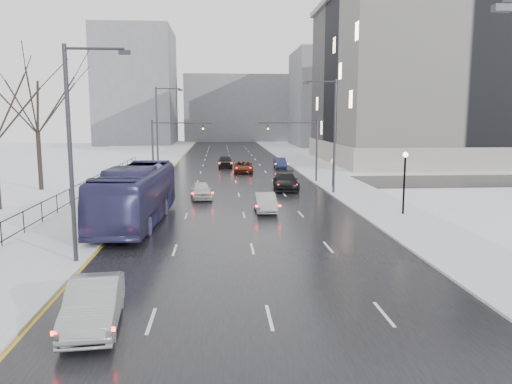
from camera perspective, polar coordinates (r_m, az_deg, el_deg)
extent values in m
cube|color=black|center=(63.51, -2.67, 2.46)|extent=(16.00, 150.00, 0.04)
cube|color=black|center=(51.60, -2.31, 1.03)|extent=(130.00, 10.00, 0.04)
cube|color=silver|center=(64.10, -12.10, 2.39)|extent=(5.00, 150.00, 0.16)
cube|color=silver|center=(64.63, 6.69, 2.57)|extent=(5.00, 150.00, 0.16)
cube|color=white|center=(66.09, -20.29, 2.21)|extent=(14.00, 150.00, 0.12)
cube|color=black|center=(35.44, -22.82, -0.86)|extent=(0.04, 70.00, 0.05)
cube|color=black|center=(35.60, -22.72, -2.45)|extent=(0.04, 70.00, 0.05)
cylinder|color=black|center=(35.53, -22.76, -1.82)|extent=(0.06, 0.06, 1.30)
cube|color=#2D2D33|center=(15.34, 26.35, 18.32)|extent=(0.50, 0.25, 0.18)
cylinder|color=#2D2D33|center=(44.31, 8.98, 6.15)|extent=(0.20, 0.20, 10.00)
cylinder|color=#2D2D33|center=(44.10, 7.45, 12.41)|extent=(2.60, 0.12, 0.12)
cube|color=#2D2D33|center=(43.85, 5.74, 12.27)|extent=(0.50, 0.25, 0.18)
cylinder|color=#2D2D33|center=(24.16, -20.45, 3.72)|extent=(0.20, 0.20, 10.00)
cylinder|color=#2D2D33|center=(23.94, -17.98, 15.33)|extent=(2.60, 0.12, 0.12)
cube|color=#2D2D33|center=(23.66, -14.80, 15.18)|extent=(0.50, 0.25, 0.18)
cylinder|color=#2D2D33|center=(55.57, -11.23, 6.57)|extent=(0.20, 0.20, 10.00)
cylinder|color=#2D2D33|center=(55.47, -10.02, 11.56)|extent=(2.60, 0.12, 0.12)
cube|color=#2D2D33|center=(55.35, -8.65, 11.45)|extent=(0.50, 0.25, 0.18)
cylinder|color=black|center=(35.76, 16.57, 0.75)|extent=(0.14, 0.14, 4.00)
sphere|color=#FFE5B2|center=(35.54, 16.72, 4.11)|extent=(0.36, 0.36, 0.36)
cylinder|color=#2D2D33|center=(52.22, 6.95, 4.63)|extent=(0.20, 0.20, 6.50)
cylinder|color=#2D2D33|center=(51.61, 3.71, 7.91)|extent=(6.00, 0.12, 0.12)
imported|color=#2D2D33|center=(51.37, 1.36, 7.25)|extent=(0.15, 0.18, 0.90)
sphere|color=#19FF33|center=(51.23, 1.38, 7.24)|extent=(0.16, 0.16, 0.16)
cylinder|color=#2D2D33|center=(51.69, -11.71, 4.47)|extent=(0.20, 0.20, 6.50)
cylinder|color=#2D2D33|center=(51.26, -8.45, 7.83)|extent=(6.00, 0.12, 0.12)
imported|color=#2D2D33|center=(51.16, -6.07, 7.20)|extent=(0.15, 0.18, 0.90)
sphere|color=#19FF33|center=(51.01, -6.08, 7.19)|extent=(0.16, 0.16, 0.16)
cylinder|color=#2D2D33|center=(48.66, 8.74, 2.13)|extent=(0.06, 0.06, 2.50)
cylinder|color=white|center=(48.54, 8.77, 3.47)|extent=(0.60, 0.03, 0.60)
torus|color=#B20C0C|center=(48.54, 8.77, 3.47)|extent=(0.58, 0.06, 0.58)
cube|color=gray|center=(83.74, 22.26, 11.54)|extent=(40.00, 30.00, 24.00)
cube|color=gray|center=(83.75, 21.85, 4.36)|extent=(40.60, 30.60, 3.00)
cube|color=slate|center=(121.85, 10.08, 10.46)|extent=(24.00, 20.00, 22.00)
cube|color=slate|center=(129.93, -13.45, 11.56)|extent=(18.00, 22.00, 28.00)
cube|color=slate|center=(143.25, -1.93, 9.49)|extent=(30.00, 18.00, 18.00)
imported|color=gray|center=(17.47, -18.06, -12.03)|extent=(2.08, 4.75, 1.52)
imported|color=navy|center=(32.68, -13.56, -0.32)|extent=(3.76, 13.42, 3.70)
imported|color=silver|center=(41.84, -6.31, 0.21)|extent=(2.10, 4.30, 1.41)
imported|color=#939297|center=(35.91, 1.07, -1.18)|extent=(1.50, 4.13, 1.36)
imported|color=#4C1B0D|center=(61.11, -1.44, 2.89)|extent=(2.50, 5.02, 1.37)
imported|color=black|center=(46.71, 3.42, 1.23)|extent=(2.52, 5.60, 1.59)
imported|color=black|center=(67.54, -3.54, 3.52)|extent=(1.89, 4.68, 1.59)
imported|color=#1A234F|center=(66.38, 2.76, 3.34)|extent=(1.45, 4.14, 1.36)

